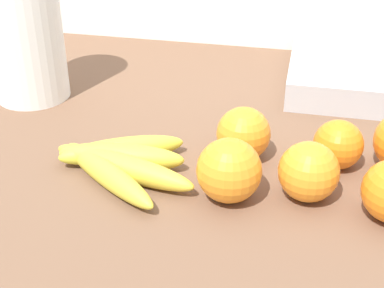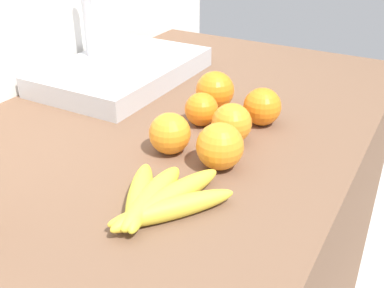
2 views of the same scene
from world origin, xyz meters
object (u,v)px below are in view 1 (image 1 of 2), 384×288
Objects in this scene: orange_far_right at (338,145)px; orange_center at (243,134)px; orange_right at (229,170)px; orange_back_left at (309,172)px; paper_towel_roll at (23,23)px; banana_bunch at (119,162)px.

orange_center is at bearing -177.94° from orange_far_right.
orange_center is 0.10m from orange_right.
orange_back_left and orange_center have the same top height.
paper_towel_roll reaches higher than orange_center.
orange_right is 0.28× the size of paper_towel_roll.
orange_far_right is 0.53m from paper_towel_roll.
banana_bunch is 0.17m from orange_center.
orange_back_left is 1.12× the size of orange_far_right.
paper_towel_roll is at bearing 166.66° from orange_far_right.
paper_towel_roll is at bearing 138.15° from banana_bunch.
paper_towel_roll is at bearing 156.64° from orange_back_left.
paper_towel_roll is (-0.51, 0.12, 0.10)m from orange_far_right.
banana_bunch is 0.32m from paper_towel_roll.
banana_bunch is 0.30m from orange_far_right.
orange_center is (0.16, 0.08, 0.02)m from banana_bunch.
orange_back_left is 0.09m from orange_far_right.
orange_center is (-0.09, 0.08, -0.00)m from orange_back_left.
orange_back_left is 0.93× the size of orange_right.
orange_far_right is at bearing -13.34° from paper_towel_roll.
orange_center is 0.93× the size of orange_right.
orange_far_right is 0.23× the size of paper_towel_roll.
banana_bunch is 2.64× the size of orange_right.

